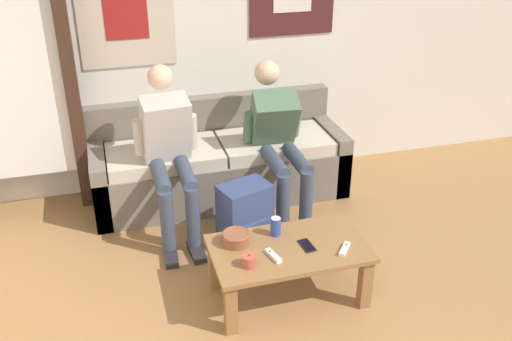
% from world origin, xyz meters
% --- Properties ---
extents(wall_back, '(10.00, 0.07, 2.55)m').
position_xyz_m(wall_back, '(0.00, 2.97, 1.28)').
color(wall_back, silver).
rests_on(wall_back, ground_plane).
extents(door_frame, '(1.00, 0.10, 2.15)m').
position_xyz_m(door_frame, '(-1.52, 2.75, 1.20)').
color(door_frame, '#382319').
rests_on(door_frame, ground_plane).
extents(couch, '(2.05, 0.71, 0.77)m').
position_xyz_m(couch, '(0.01, 2.61, 0.28)').
color(couch, '#70665B').
rests_on(couch, ground_plane).
extents(coffee_table, '(0.96, 0.55, 0.38)m').
position_xyz_m(coffee_table, '(0.13, 1.18, 0.30)').
color(coffee_table, olive).
rests_on(coffee_table, ground_plane).
extents(person_seated_adult, '(0.47, 0.87, 1.21)m').
position_xyz_m(person_seated_adult, '(-0.44, 2.23, 0.65)').
color(person_seated_adult, '#384256').
rests_on(person_seated_adult, ground_plane).
extents(person_seated_teen, '(0.47, 1.01, 1.13)m').
position_xyz_m(person_seated_teen, '(0.41, 2.28, 0.63)').
color(person_seated_teen, '#384256').
rests_on(person_seated_teen, ground_plane).
extents(backpack, '(0.41, 0.35, 0.47)m').
position_xyz_m(backpack, '(0.03, 1.83, 0.22)').
color(backpack, navy).
rests_on(backpack, ground_plane).
extents(ceramic_bowl, '(0.18, 0.18, 0.08)m').
position_xyz_m(ceramic_bowl, '(-0.18, 1.31, 0.42)').
color(ceramic_bowl, brown).
rests_on(ceramic_bowl, coffee_table).
extents(pillar_candle, '(0.08, 0.08, 0.08)m').
position_xyz_m(pillar_candle, '(-0.16, 1.06, 0.41)').
color(pillar_candle, '#B24C42').
rests_on(pillar_candle, coffee_table).
extents(drink_can_blue, '(0.07, 0.07, 0.12)m').
position_xyz_m(drink_can_blue, '(0.09, 1.33, 0.44)').
color(drink_can_blue, '#28479E').
rests_on(drink_can_blue, coffee_table).
extents(game_controller_near_left, '(0.07, 0.15, 0.03)m').
position_xyz_m(game_controller_near_left, '(-0.00, 1.10, 0.39)').
color(game_controller_near_left, white).
rests_on(game_controller_near_left, coffee_table).
extents(game_controller_near_right, '(0.12, 0.13, 0.03)m').
position_xyz_m(game_controller_near_right, '(0.44, 1.05, 0.39)').
color(game_controller_near_right, white).
rests_on(game_controller_near_right, coffee_table).
extents(cell_phone, '(0.08, 0.14, 0.01)m').
position_xyz_m(cell_phone, '(0.23, 1.16, 0.38)').
color(cell_phone, black).
rests_on(cell_phone, coffee_table).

